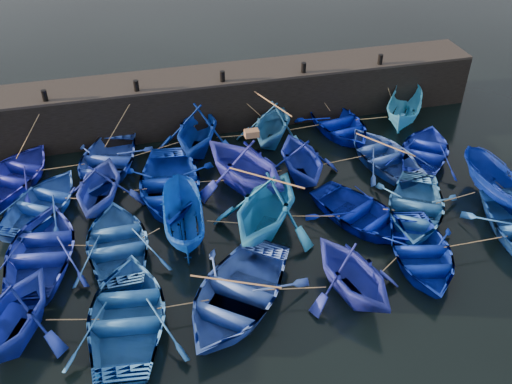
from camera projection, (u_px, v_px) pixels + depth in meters
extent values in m
plane|color=black|center=(277.00, 257.00, 20.90)|extent=(120.00, 120.00, 0.00)
cube|color=black|center=(220.00, 99.00, 28.35)|extent=(26.00, 2.50, 2.50)
cube|color=black|center=(219.00, 75.00, 27.57)|extent=(26.00, 2.50, 0.12)
cylinder|color=black|center=(45.00, 96.00, 25.10)|extent=(0.24, 0.24, 0.50)
cylinder|color=black|center=(136.00, 86.00, 25.90)|extent=(0.24, 0.24, 0.50)
cylinder|color=black|center=(222.00, 76.00, 26.69)|extent=(0.24, 0.24, 0.50)
cylinder|color=black|center=(304.00, 68.00, 27.48)|extent=(0.24, 0.24, 0.50)
cylinder|color=black|center=(380.00, 59.00, 28.27)|extent=(0.24, 0.24, 0.50)
imported|color=navy|center=(14.00, 175.00, 24.32)|extent=(5.30, 5.82, 0.99)
imported|color=#1F3EAD|center=(106.00, 162.00, 25.09)|extent=(4.97, 5.87, 1.04)
imported|color=navy|center=(197.00, 129.00, 26.19)|extent=(5.01, 5.36, 2.28)
imported|color=#226196|center=(272.00, 123.00, 26.83)|extent=(4.86, 5.04, 2.04)
imported|color=#0113A7|center=(338.00, 123.00, 27.92)|extent=(4.03, 5.12, 0.96)
imported|color=#3083CA|center=(404.00, 110.00, 28.33)|extent=(3.69, 4.36, 1.63)
imported|color=blue|center=(42.00, 203.00, 22.77)|extent=(5.08, 5.53, 0.94)
imported|color=#20349B|center=(99.00, 185.00, 22.76)|extent=(4.37, 4.75, 2.10)
imported|color=navy|center=(169.00, 185.00, 23.59)|extent=(4.57, 5.92, 1.13)
imported|color=#222AA2|center=(245.00, 163.00, 23.66)|extent=(5.85, 6.14, 2.52)
imported|color=#132596|center=(302.00, 158.00, 24.37)|extent=(3.48, 4.02, 2.11)
imported|color=navy|center=(384.00, 154.00, 25.67)|extent=(4.12, 5.17, 0.96)
imported|color=#0E21A2|center=(426.00, 151.00, 25.92)|extent=(5.25, 5.53, 0.93)
imported|color=navy|center=(43.00, 250.00, 20.45)|extent=(4.36, 5.58, 1.06)
imported|color=#2155A2|center=(118.00, 243.00, 20.81)|extent=(3.54, 4.89, 1.00)
imported|color=#063992|center=(183.00, 220.00, 21.42)|extent=(1.81, 4.17, 1.58)
imported|color=blue|center=(266.00, 205.00, 21.39)|extent=(6.04, 6.18, 2.47)
imported|color=#000F88|center=(361.00, 214.00, 22.20)|extent=(4.92, 5.47, 0.93)
imported|color=#255FA0|center=(415.00, 208.00, 22.48)|extent=(5.27, 5.77, 0.98)
imported|color=navy|center=(496.00, 185.00, 23.26)|extent=(2.05, 4.18, 1.55)
imported|color=#132696|center=(11.00, 314.00, 17.32)|extent=(4.86, 5.15, 2.14)
imported|color=#1E58A8|center=(129.00, 314.00, 18.00)|extent=(4.43, 5.72, 1.09)
imported|color=#2D4FB1|center=(236.00, 295.00, 18.64)|extent=(6.45, 6.70, 1.13)
imported|color=#1F2BA1|center=(353.00, 272.00, 18.83)|extent=(4.23, 4.62, 2.06)
imported|color=#072199|center=(421.00, 253.00, 20.39)|extent=(4.13, 5.12, 0.94)
cube|color=brown|center=(252.00, 133.00, 22.89)|extent=(0.57, 0.36, 0.28)
cylinder|color=tan|center=(61.00, 167.00, 24.68)|extent=(2.04, 0.07, 0.04)
cylinder|color=tan|center=(153.00, 150.00, 25.81)|extent=(2.44, 0.83, 0.04)
cylinder|color=tan|center=(235.00, 136.00, 26.82)|extent=(1.75, 0.20, 0.04)
cylinder|color=tan|center=(306.00, 127.00, 27.50)|extent=(1.63, 0.16, 0.04)
cylinder|color=tan|center=(371.00, 118.00, 28.18)|extent=(1.63, 0.14, 0.04)
cylinder|color=tan|center=(72.00, 198.00, 22.89)|extent=(0.51, 0.20, 0.04)
cylinder|color=tan|center=(135.00, 190.00, 23.33)|extent=(0.96, 0.04, 0.04)
cylinder|color=tan|center=(207.00, 181.00, 23.84)|extent=(1.40, 0.23, 0.04)
cylinder|color=tan|center=(274.00, 172.00, 24.38)|extent=(0.75, 0.15, 0.04)
cylinder|color=tan|center=(343.00, 160.00, 25.15)|extent=(2.16, 0.26, 0.04)
cylinder|color=tan|center=(405.00, 151.00, 25.75)|extent=(0.23, 0.22, 0.04)
cylinder|color=tan|center=(81.00, 245.00, 20.61)|extent=(0.87, 0.27, 0.04)
cylinder|color=tan|center=(151.00, 233.00, 21.17)|extent=(0.67, 0.41, 0.04)
cylinder|color=tan|center=(225.00, 222.00, 21.68)|extent=(1.32, 0.52, 0.04)
cylinder|color=tan|center=(314.00, 216.00, 21.97)|extent=(1.93, 0.53, 0.04)
cylinder|color=tan|center=(389.00, 210.00, 22.30)|extent=(0.41, 0.21, 0.04)
cylinder|color=tan|center=(456.00, 198.00, 22.92)|extent=(1.91, 0.31, 0.04)
cylinder|color=tan|center=(73.00, 320.00, 17.81)|extent=(1.64, 0.43, 0.04)
cylinder|color=tan|center=(183.00, 304.00, 18.33)|extent=(1.67, 0.08, 0.04)
cylinder|color=tan|center=(294.00, 289.00, 18.88)|extent=(2.09, 0.43, 0.04)
cylinder|color=tan|center=(387.00, 266.00, 19.73)|extent=(1.23, 0.84, 0.04)
cylinder|color=tan|center=(476.00, 242.00, 20.77)|extent=(2.57, 0.05, 0.04)
cylinder|color=tan|center=(31.00, 130.00, 25.20)|extent=(1.69, 1.13, 2.09)
cylinder|color=tan|center=(121.00, 119.00, 25.99)|extent=(1.85, 1.10, 2.10)
cylinder|color=tan|center=(208.00, 105.00, 27.12)|extent=(1.61, 0.30, 2.09)
cylinder|color=tan|center=(245.00, 102.00, 27.40)|extent=(2.00, 0.47, 2.10)
cylinder|color=tan|center=(317.00, 92.00, 28.19)|extent=(1.43, 0.34, 2.09)
cylinder|color=tan|center=(387.00, 85.00, 28.88)|extent=(0.87, 0.45, 2.08)
cylinder|color=#99724C|center=(272.00, 104.00, 26.21)|extent=(1.08, 2.84, 0.06)
cylinder|color=#99724C|center=(385.00, 145.00, 25.37)|extent=(1.77, 2.49, 0.06)
cylinder|color=#99724C|center=(266.00, 178.00, 20.64)|extent=(2.34, 1.97, 0.06)
cylinder|color=#99724C|center=(236.00, 282.00, 18.29)|extent=(2.74, 1.32, 0.06)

